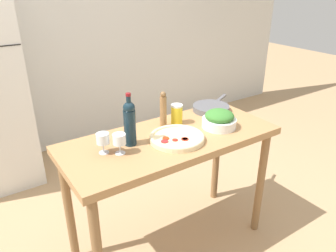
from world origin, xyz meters
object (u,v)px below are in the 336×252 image
(pepper_mill, at_px, (163,110))
(salt_canister, at_px, (177,114))
(salad_bowl, at_px, (219,119))
(homemade_pizza, at_px, (177,138))
(wine_bottle, at_px, (130,122))
(wine_glass_far, at_px, (103,140))
(wine_glass_near, at_px, (119,140))
(cast_iron_skillet, at_px, (211,108))

(pepper_mill, xyz_separation_m, salt_canister, (0.10, -0.01, -0.05))
(salad_bowl, relative_size, homemade_pizza, 0.67)
(wine_bottle, height_order, wine_glass_far, wine_bottle)
(wine_glass_far, height_order, pepper_mill, pepper_mill)
(wine_glass_far, distance_m, homemade_pizza, 0.46)
(wine_glass_near, xyz_separation_m, pepper_mill, (0.41, 0.18, 0.03))
(wine_glass_near, bearing_deg, wine_bottle, 32.79)
(wine_bottle, height_order, salt_canister, wine_bottle)
(pepper_mill, relative_size, cast_iron_skillet, 0.60)
(pepper_mill, distance_m, salad_bowl, 0.38)
(wine_glass_near, xyz_separation_m, salt_canister, (0.51, 0.16, -0.02))
(wine_glass_far, xyz_separation_m, salad_bowl, (0.79, -0.10, -0.03))
(wine_glass_far, xyz_separation_m, cast_iron_skillet, (0.94, 0.16, -0.06))
(salt_canister, bearing_deg, cast_iron_skillet, 8.21)
(homemade_pizza, bearing_deg, wine_bottle, 156.74)
(salad_bowl, bearing_deg, cast_iron_skillet, 59.44)
(pepper_mill, xyz_separation_m, homemade_pizza, (-0.04, -0.22, -0.10))
(homemade_pizza, bearing_deg, wine_glass_near, 172.76)
(wine_bottle, height_order, wine_glass_near, wine_bottle)
(wine_bottle, xyz_separation_m, wine_glass_near, (-0.10, -0.07, -0.06))
(salad_bowl, height_order, cast_iron_skillet, salad_bowl)
(wine_glass_far, bearing_deg, salad_bowl, -7.34)
(wine_bottle, relative_size, homemade_pizza, 0.96)
(salad_bowl, relative_size, cast_iron_skillet, 0.56)
(salad_bowl, bearing_deg, pepper_mill, 143.98)
(wine_bottle, xyz_separation_m, homemade_pizza, (0.26, -0.11, -0.13))
(wine_glass_near, height_order, homemade_pizza, wine_glass_near)
(wine_bottle, bearing_deg, pepper_mill, 19.78)
(salad_bowl, bearing_deg, wine_glass_near, 176.55)
(wine_glass_near, xyz_separation_m, cast_iron_skillet, (0.86, 0.21, -0.06))
(homemade_pizza, xyz_separation_m, salt_canister, (0.14, 0.21, 0.05))
(pepper_mill, height_order, homemade_pizza, pepper_mill)
(salt_canister, height_order, cast_iron_skillet, salt_canister)
(salad_bowl, bearing_deg, homemade_pizza, -179.38)
(wine_bottle, relative_size, salt_canister, 2.35)
(wine_bottle, distance_m, pepper_mill, 0.33)
(wine_glass_near, bearing_deg, pepper_mill, 23.34)
(wine_glass_far, relative_size, salt_canister, 0.89)
(pepper_mill, bearing_deg, salt_canister, -7.40)
(cast_iron_skillet, bearing_deg, wine_bottle, -168.99)
(pepper_mill, bearing_deg, salad_bowl, -36.02)
(wine_glass_far, xyz_separation_m, pepper_mill, (0.48, 0.12, 0.03))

